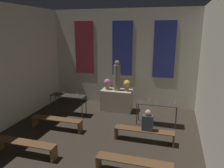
# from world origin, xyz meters

# --- Properties ---
(wall_back) EXTENTS (7.29, 0.16, 4.64)m
(wall_back) POSITION_xyz_m (0.00, 10.57, 2.35)
(wall_back) COLOR beige
(wall_back) RESTS_ON ground_plane
(altar) EXTENTS (1.41, 0.74, 0.98)m
(altar) POSITION_xyz_m (0.00, 9.54, 0.49)
(altar) COLOR #ADA38E
(altar) RESTS_ON ground_plane
(statue) EXTENTS (0.30, 0.30, 1.37)m
(statue) POSITION_xyz_m (0.00, 9.54, 1.61)
(statue) COLOR gray
(statue) RESTS_ON altar
(flower_vase_left) EXTENTS (0.32, 0.32, 0.50)m
(flower_vase_left) POSITION_xyz_m (-0.46, 9.54, 1.27)
(flower_vase_left) COLOR #937A5B
(flower_vase_left) RESTS_ON altar
(flower_vase_right) EXTENTS (0.32, 0.32, 0.50)m
(flower_vase_right) POSITION_xyz_m (0.46, 9.54, 1.27)
(flower_vase_right) COLOR #937A5B
(flower_vase_right) RESTS_ON altar
(candle_rack_left) EXTENTS (1.56, 0.49, 1.09)m
(candle_rack_left) POSITION_xyz_m (-1.92, 8.43, 0.78)
(candle_rack_left) COLOR #332D28
(candle_rack_left) RESTS_ON ground_plane
(candle_rack_right) EXTENTS (1.56, 0.49, 1.08)m
(candle_rack_right) POSITION_xyz_m (1.93, 8.43, 0.78)
(candle_rack_right) COLOR #332D28
(candle_rack_right) RESTS_ON ground_plane
(pew_third_left) EXTENTS (1.99, 0.36, 0.44)m
(pew_third_left) POSITION_xyz_m (-1.65, 5.11, 0.32)
(pew_third_left) COLOR brown
(pew_third_left) RESTS_ON ground_plane
(pew_third_right) EXTENTS (1.99, 0.36, 0.44)m
(pew_third_right) POSITION_xyz_m (1.65, 5.11, 0.32)
(pew_third_right) COLOR brown
(pew_third_right) RESTS_ON ground_plane
(pew_back_left) EXTENTS (1.99, 0.36, 0.44)m
(pew_back_left) POSITION_xyz_m (-1.65, 6.95, 0.32)
(pew_back_left) COLOR brown
(pew_back_left) RESTS_ON ground_plane
(pew_back_right) EXTENTS (1.99, 0.36, 0.44)m
(pew_back_right) POSITION_xyz_m (1.65, 6.95, 0.32)
(pew_back_right) COLOR brown
(pew_back_right) RESTS_ON ground_plane
(person_seated) EXTENTS (0.36, 0.24, 0.72)m
(person_seated) POSITION_xyz_m (1.76, 6.95, 0.75)
(person_seated) COLOR #383D47
(person_seated) RESTS_ON pew_back_right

